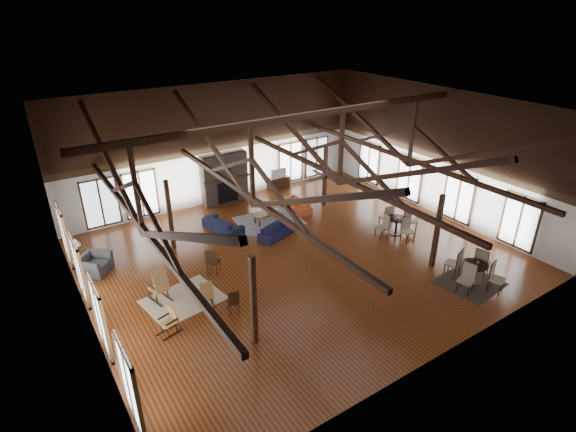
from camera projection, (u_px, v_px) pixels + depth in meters
floor at (298, 256)px, 18.40m from camera, size 16.00×16.00×0.00m
ceiling at (300, 110)px, 15.80m from camera, size 16.00×14.00×0.02m
wall_back at (219, 144)px, 22.37m from camera, size 16.00×0.02×6.00m
wall_front at (449, 272)px, 11.82m from camera, size 16.00×0.02×6.00m
wall_left at (74, 245)px, 13.14m from camera, size 0.02×14.00×6.00m
wall_right at (439, 153)px, 21.05m from camera, size 0.02×14.00×6.00m
roof_truss at (299, 163)px, 16.65m from camera, size 15.60×14.07×3.14m
post_grid at (298, 223)px, 17.74m from camera, size 8.16×7.16×3.05m
fireplace at (224, 178)px, 22.87m from camera, size 2.50×0.69×2.60m
ceiling_fan at (326, 176)px, 16.27m from camera, size 1.60×1.60×0.75m
sofa_navy_front at (277, 231)px, 19.83m from camera, size 2.00×1.29×0.54m
sofa_navy_left at (223, 224)px, 20.36m from camera, size 2.21×1.31×0.61m
sofa_orange at (296, 205)px, 22.39m from camera, size 1.82×0.75×0.53m
coffee_table at (267, 214)px, 21.02m from camera, size 1.34×0.76×0.49m
vase at (269, 211)px, 20.98m from camera, size 0.24×0.24×0.19m
armchair at (95, 264)px, 17.15m from camera, size 1.50×1.50×0.74m
side_table_lamp at (79, 256)px, 17.46m from camera, size 0.49×0.49×1.26m
rocking_chair_a at (160, 287)px, 15.45m from camera, size 0.71×1.04×1.22m
rocking_chair_b at (206, 294)px, 15.25m from camera, size 0.48×0.79×0.97m
rocking_chair_c at (170, 320)px, 14.03m from camera, size 0.83×0.58×0.97m
side_chair_a at (212, 260)px, 16.92m from camera, size 0.65×0.65×1.08m
side_chair_b at (233, 300)px, 14.84m from camera, size 0.44×0.44×0.89m
cafe_table_near at (474, 270)px, 16.43m from camera, size 2.19×2.19×1.12m
cafe_table_far at (397, 223)px, 19.95m from camera, size 2.11×2.11×1.08m
cup_near at (478, 263)px, 16.34m from camera, size 0.14×0.14×0.09m
cup_far at (398, 218)px, 19.71m from camera, size 0.16×0.16×0.10m
tv_console at (278, 183)px, 24.98m from camera, size 1.23×0.46×0.62m
television at (278, 173)px, 24.71m from camera, size 0.96×0.15×0.55m
rug_tan at (183, 300)px, 15.72m from camera, size 2.80×2.34×0.01m
rug_navy at (269, 221)px, 21.36m from camera, size 3.24×2.58×0.01m
rug_dark at (470, 283)px, 16.66m from camera, size 2.30×2.13×0.01m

